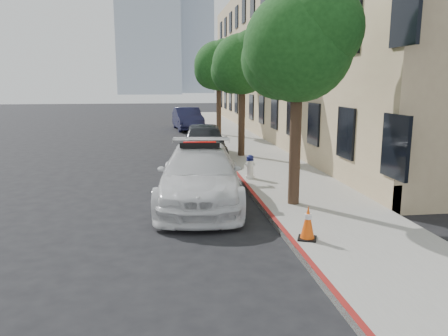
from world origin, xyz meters
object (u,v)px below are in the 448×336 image
Objects in this scene: parked_car_far at (188,119)px; traffic_cone at (308,223)px; police_car at (200,175)px; fire_hydrant at (250,167)px; parked_car_mid at (204,142)px.

parked_car_far is 23.13m from traffic_cone.
fire_hydrant is (1.90, 2.36, -0.26)m from police_car.
fire_hydrant is at bearing 90.35° from traffic_cone.
parked_car_mid is 1.00× the size of parked_car_far.
parked_car_far is at bearing 92.94° from traffic_cone.
parked_car_far is at bearing 93.54° from police_car.
fire_hydrant is 1.12× the size of traffic_cone.
parked_car_mid is at bearing 119.98° from fire_hydrant.
parked_car_far is 6.00× the size of fire_hydrant.
parked_car_far is (0.75, 19.50, -0.01)m from police_car.
fire_hydrant is at bearing -91.57° from parked_car_far.
parked_car_mid reaches higher than traffic_cone.
fire_hydrant is (1.15, -4.44, -0.28)m from parked_car_mid.
parked_car_mid reaches higher than fire_hydrant.
fire_hydrant is at bearing 56.89° from police_car.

